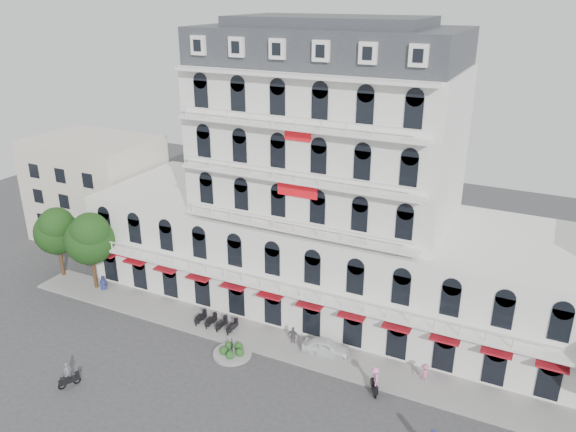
# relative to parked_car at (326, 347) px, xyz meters

# --- Properties ---
(ground) EXTENTS (120.00, 120.00, 0.00)m
(ground) POSITION_rel_parked_car_xyz_m (-3.77, -9.50, -0.67)
(ground) COLOR #38383A
(ground) RESTS_ON ground
(sidewalk) EXTENTS (53.00, 4.00, 0.16)m
(sidewalk) POSITION_rel_parked_car_xyz_m (-3.77, -0.50, -0.59)
(sidewalk) COLOR gray
(sidewalk) RESTS_ON ground
(main_building) EXTENTS (45.00, 15.00, 25.80)m
(main_building) POSITION_rel_parked_car_xyz_m (-3.77, 8.50, 9.29)
(main_building) COLOR silver
(main_building) RESTS_ON ground
(flank_building_west) EXTENTS (14.00, 10.00, 12.00)m
(flank_building_west) POSITION_rel_parked_car_xyz_m (-33.77, 10.50, 5.33)
(flank_building_west) COLOR beige
(flank_building_west) RESTS_ON ground
(traffic_island) EXTENTS (3.20, 3.20, 1.60)m
(traffic_island) POSITION_rel_parked_car_xyz_m (-6.77, -3.50, -0.42)
(traffic_island) COLOR gray
(traffic_island) RESTS_ON ground
(parked_scooter_row) EXTENTS (4.40, 1.80, 1.10)m
(parked_scooter_row) POSITION_rel_parked_car_xyz_m (-10.12, -0.70, -0.67)
(parked_scooter_row) COLOR black
(parked_scooter_row) RESTS_ON ground
(tree_west_outer) EXTENTS (4.50, 4.48, 7.76)m
(tree_west_outer) POSITION_rel_parked_car_xyz_m (-29.72, 0.48, 4.68)
(tree_west_outer) COLOR #382314
(tree_west_outer) RESTS_ON ground
(tree_west_inner) EXTENTS (4.76, 4.76, 8.25)m
(tree_west_inner) POSITION_rel_parked_car_xyz_m (-24.72, -0.02, 5.01)
(tree_west_inner) COLOR #382314
(tree_west_inner) RESTS_ON ground
(parked_car) EXTENTS (4.19, 2.35, 1.35)m
(parked_car) POSITION_rel_parked_car_xyz_m (0.00, 0.00, 0.00)
(parked_car) COLOR white
(parked_car) RESTS_ON ground
(rider_west) EXTENTS (1.02, 1.55, 2.06)m
(rider_west) POSITION_rel_parked_car_xyz_m (-15.69, -12.27, 0.23)
(rider_west) COLOR black
(rider_west) RESTS_ON ground
(rider_center) EXTENTS (1.12, 1.56, 2.25)m
(rider_center) POSITION_rel_parked_car_xyz_m (5.08, -2.92, 0.52)
(rider_center) COLOR black
(rider_center) RESTS_ON ground
(pedestrian_left) EXTENTS (0.95, 0.88, 1.63)m
(pedestrian_left) POSITION_rel_parked_car_xyz_m (-23.77, 0.00, 0.14)
(pedestrian_left) COLOR navy
(pedestrian_left) RESTS_ON ground
(pedestrian_mid) EXTENTS (0.99, 0.43, 1.67)m
(pedestrian_mid) POSITION_rel_parked_car_xyz_m (-2.94, 0.00, 0.16)
(pedestrian_mid) COLOR #4C4E53
(pedestrian_mid) RESTS_ON ground
(pedestrian_right) EXTENTS (1.16, 1.04, 1.56)m
(pedestrian_right) POSITION_rel_parked_car_xyz_m (8.09, 0.00, 0.11)
(pedestrian_right) COLOR #BB638A
(pedestrian_right) RESTS_ON ground
(pedestrian_far) EXTENTS (0.61, 0.67, 1.54)m
(pedestrian_far) POSITION_rel_parked_car_xyz_m (-23.77, 0.00, 0.09)
(pedestrian_far) COLOR navy
(pedestrian_far) RESTS_ON ground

